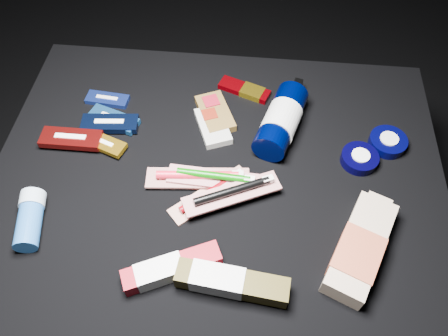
# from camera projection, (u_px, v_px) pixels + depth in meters

# --- Properties ---
(ground) EXTENTS (3.00, 3.00, 0.00)m
(ground) POSITION_uv_depth(u_px,v_px,m) (219.00, 253.00, 1.27)
(ground) COLOR black
(ground) RESTS_ON ground
(cloth_table) EXTENTS (0.98, 0.78, 0.40)m
(cloth_table) POSITION_uv_depth(u_px,v_px,m) (218.00, 220.00, 1.10)
(cloth_table) COLOR black
(cloth_table) RESTS_ON ground
(luna_bar_0) EXTENTS (0.11, 0.05, 0.01)m
(luna_bar_0) POSITION_uv_depth(u_px,v_px,m) (107.00, 99.00, 1.06)
(luna_bar_0) COLOR navy
(luna_bar_0) RESTS_ON cloth_table
(luna_bar_1) EXTENTS (0.13, 0.08, 0.02)m
(luna_bar_1) POSITION_uv_depth(u_px,v_px,m) (114.00, 119.00, 1.02)
(luna_bar_1) COLOR #2162AB
(luna_bar_1) RESTS_ON cloth_table
(luna_bar_2) EXTENTS (0.13, 0.06, 0.02)m
(luna_bar_2) POSITION_uv_depth(u_px,v_px,m) (110.00, 124.00, 1.01)
(luna_bar_2) COLOR black
(luna_bar_2) RESTS_ON cloth_table
(luna_bar_3) EXTENTS (0.11, 0.07, 0.01)m
(luna_bar_3) POSITION_uv_depth(u_px,v_px,m) (103.00, 143.00, 0.98)
(luna_bar_3) COLOR #B38115
(luna_bar_3) RESTS_ON cloth_table
(luna_bar_4) EXTENTS (0.14, 0.05, 0.02)m
(luna_bar_4) POSITION_uv_depth(u_px,v_px,m) (71.00, 139.00, 0.98)
(luna_bar_4) COLOR #680D0C
(luna_bar_4) RESTS_ON cloth_table
(clif_bar_0) EXTENTS (0.11, 0.14, 0.02)m
(clif_bar_0) POSITION_uv_depth(u_px,v_px,m) (214.00, 112.00, 1.03)
(clif_bar_0) COLOR brown
(clif_bar_0) RESTS_ON cloth_table
(clif_bar_1) EXTENTS (0.10, 0.13, 0.02)m
(clif_bar_1) POSITION_uv_depth(u_px,v_px,m) (212.00, 125.00, 1.01)
(clif_bar_1) COLOR #AFAFA7
(clif_bar_1) RESTS_ON cloth_table
(power_bar) EXTENTS (0.13, 0.08, 0.02)m
(power_bar) POSITION_uv_depth(u_px,v_px,m) (247.00, 90.00, 1.08)
(power_bar) COLOR #7B0107
(power_bar) RESTS_ON cloth_table
(lotion_bottle) EXTENTS (0.13, 0.24, 0.08)m
(lotion_bottle) POSITION_uv_depth(u_px,v_px,m) (281.00, 120.00, 0.98)
(lotion_bottle) COLOR black
(lotion_bottle) RESTS_ON cloth_table
(cream_tin_upper) EXTENTS (0.08, 0.08, 0.03)m
(cream_tin_upper) POSITION_uv_depth(u_px,v_px,m) (388.00, 142.00, 0.98)
(cream_tin_upper) COLOR black
(cream_tin_upper) RESTS_ON cloth_table
(cream_tin_lower) EXTENTS (0.08, 0.08, 0.03)m
(cream_tin_lower) POSITION_uv_depth(u_px,v_px,m) (359.00, 158.00, 0.95)
(cream_tin_lower) COLOR black
(cream_tin_lower) RESTS_ON cloth_table
(bodywash_bottle) EXTENTS (0.15, 0.23, 0.05)m
(bodywash_bottle) POSITION_uv_depth(u_px,v_px,m) (359.00, 249.00, 0.82)
(bodywash_bottle) COLOR tan
(bodywash_bottle) RESTS_ON cloth_table
(deodorant_stick) EXTENTS (0.07, 0.13, 0.05)m
(deodorant_stick) POSITION_uv_depth(u_px,v_px,m) (30.00, 219.00, 0.85)
(deodorant_stick) COLOR #21579D
(deodorant_stick) RESTS_ON cloth_table
(toothbrush_pack_0) EXTENTS (0.17, 0.16, 0.02)m
(toothbrush_pack_0) POSITION_uv_depth(u_px,v_px,m) (211.00, 193.00, 0.91)
(toothbrush_pack_0) COLOR silver
(toothbrush_pack_0) RESTS_ON cloth_table
(toothbrush_pack_1) EXTENTS (0.22, 0.07, 0.02)m
(toothbrush_pack_1) POSITION_uv_depth(u_px,v_px,m) (199.00, 177.00, 0.92)
(toothbrush_pack_1) COLOR #BCB2AF
(toothbrush_pack_1) RESTS_ON cloth_table
(toothbrush_pack_2) EXTENTS (0.20, 0.05, 0.02)m
(toothbrush_pack_2) POSITION_uv_depth(u_px,v_px,m) (215.00, 177.00, 0.91)
(toothbrush_pack_2) COLOR silver
(toothbrush_pack_2) RESTS_ON cloth_table
(toothbrush_pack_3) EXTENTS (0.20, 0.13, 0.02)m
(toothbrush_pack_3) POSITION_uv_depth(u_px,v_px,m) (233.00, 192.00, 0.88)
(toothbrush_pack_3) COLOR silver
(toothbrush_pack_3) RESTS_ON cloth_table
(toothpaste_carton_red) EXTENTS (0.18, 0.11, 0.04)m
(toothpaste_carton_red) POSITION_uv_depth(u_px,v_px,m) (168.00, 269.00, 0.80)
(toothpaste_carton_red) COLOR maroon
(toothpaste_carton_red) RESTS_ON cloth_table
(toothpaste_carton_green) EXTENTS (0.21, 0.07, 0.04)m
(toothpaste_carton_green) POSITION_uv_depth(u_px,v_px,m) (227.00, 282.00, 0.78)
(toothpaste_carton_green) COLOR #362D0A
(toothpaste_carton_green) RESTS_ON cloth_table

